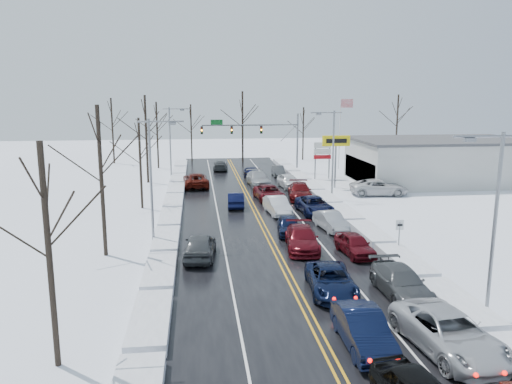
{
  "coord_description": "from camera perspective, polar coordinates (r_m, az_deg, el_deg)",
  "views": [
    {
      "loc": [
        -5.31,
        -39.07,
        10.71
      ],
      "look_at": [
        -0.36,
        1.96,
        2.5
      ],
      "focal_mm": 35.0,
      "sensor_mm": 36.0,
      "label": 1
    }
  ],
  "objects": [
    {
      "name": "speed_limit_sign",
      "position": [
        35.08,
        16.08,
        -4.22
      ],
      "size": [
        0.55,
        0.09,
        2.35
      ],
      "color": "slate",
      "rests_on": "ground"
    },
    {
      "name": "tree_far_e",
      "position": [
        86.79,
        15.87,
        8.59
      ],
      "size": [
        4.2,
        4.2,
        10.5
      ],
      "color": "#2D231C",
      "rests_on": "ground"
    },
    {
      "name": "streetlight_sw",
      "position": [
        35.61,
        -11.63,
        2.28
      ],
      "size": [
        3.2,
        0.25,
        9.0
      ],
      "color": "slate",
      "rests_on": "ground"
    },
    {
      "name": "tree_far_c",
      "position": [
        78.47,
        -1.55,
        9.02
      ],
      "size": [
        4.4,
        4.4,
        11.0
      ],
      "color": "#2D231C",
      "rests_on": "ground"
    },
    {
      "name": "oncoming_car_2",
      "position": [
        70.64,
        -4.07,
        2.49
      ],
      "size": [
        2.34,
        5.01,
        1.42
      ],
      "primitive_type": "imported",
      "rotation": [
        0.0,
        0.0,
        3.07
      ],
      "color": "#383B3D",
      "rests_on": "ground"
    },
    {
      "name": "tree_left_d",
      "position": [
        61.45,
        -12.49,
        7.82
      ],
      "size": [
        4.2,
        4.2,
        10.5
      ],
      "color": "#2D231C",
      "rests_on": "ground"
    },
    {
      "name": "road_surface",
      "position": [
        42.78,
        0.47,
        -3.26
      ],
      "size": [
        14.0,
        84.0,
        0.01
      ],
      "primitive_type": "cube",
      "color": "black",
      "rests_on": "ground"
    },
    {
      "name": "queued_car_11",
      "position": [
        28.5,
        16.15,
        -11.31
      ],
      "size": [
        2.17,
        5.27,
        1.52
      ],
      "primitive_type": "imported",
      "rotation": [
        0.0,
        0.0,
        0.01
      ],
      "color": "#424447",
      "rests_on": "ground"
    },
    {
      "name": "queued_car_12",
      "position": [
        34.56,
        11.19,
        -7.04
      ],
      "size": [
        2.12,
        4.38,
        1.44
      ],
      "primitive_type": "imported",
      "rotation": [
        0.0,
        0.0,
        0.1
      ],
      "color": "#4B0A11",
      "rests_on": "ground"
    },
    {
      "name": "queued_car_1",
      "position": [
        22.94,
        12.05,
        -16.87
      ],
      "size": [
        1.73,
        4.84,
        1.59
      ],
      "primitive_type": "imported",
      "rotation": [
        0.0,
        0.0,
        -0.01
      ],
      "color": "black",
      "rests_on": "ground"
    },
    {
      "name": "queued_car_3",
      "position": [
        35.19,
        5.24,
        -6.53
      ],
      "size": [
        2.75,
        5.55,
        1.55
      ],
      "primitive_type": "imported",
      "rotation": [
        0.0,
        0.0,
        -0.11
      ],
      "color": "#540B13",
      "rests_on": "ground"
    },
    {
      "name": "used_vehicles_sign",
      "position": [
        63.52,
        7.6,
        4.45
      ],
      "size": [
        2.2,
        0.22,
        4.65
      ],
      "color": "slate",
      "rests_on": "ground"
    },
    {
      "name": "oncoming_car_0",
      "position": [
        47.83,
        -2.34,
        -1.71
      ],
      "size": [
        1.73,
        4.38,
        1.42
      ],
      "primitive_type": "imported",
      "rotation": [
        0.0,
        0.0,
        3.09
      ],
      "color": "black",
      "rests_on": "ground"
    },
    {
      "name": "queued_car_15",
      "position": [
        51.63,
        5.02,
        -0.78
      ],
      "size": [
        3.01,
        5.84,
        1.62
      ],
      "primitive_type": "imported",
      "rotation": [
        0.0,
        0.0,
        -0.14
      ],
      "color": "#4E0A0D",
      "rests_on": "ground"
    },
    {
      "name": "tree_left_e",
      "position": [
        73.39,
        -11.27,
        7.84
      ],
      "size": [
        3.8,
        3.8,
        9.5
      ],
      "color": "#2D231C",
      "rests_on": "ground"
    },
    {
      "name": "tree_left_c",
      "position": [
        47.6,
        -13.16,
        5.19
      ],
      "size": [
        3.4,
        3.4,
        8.5
      ],
      "color": "#2D231C",
      "rests_on": "ground"
    },
    {
      "name": "snow_bank_left",
      "position": [
        42.51,
        -9.77,
        -3.53
      ],
      "size": [
        1.8,
        72.0,
        0.59
      ],
      "primitive_type": "cube",
      "color": "silver",
      "rests_on": "ground"
    },
    {
      "name": "queued_car_7",
      "position": [
        58.84,
        0.25,
        0.75
      ],
      "size": [
        2.64,
        5.81,
        1.65
      ],
      "primitive_type": "imported",
      "rotation": [
        0.0,
        0.0,
        0.06
      ],
      "color": "#989BA0",
      "rests_on": "ground"
    },
    {
      "name": "streetlight_se",
      "position": [
        25.66,
        25.36,
        -2.02
      ],
      "size": [
        3.2,
        0.25,
        9.0
      ],
      "color": "slate",
      "rests_on": "ground"
    },
    {
      "name": "queued_car_13",
      "position": [
        40.33,
        8.53,
        -4.29
      ],
      "size": [
        2.09,
        4.54,
        1.44
      ],
      "primitive_type": "imported",
      "rotation": [
        0.0,
        0.0,
        0.13
      ],
      "color": "#9EA0A6",
      "rests_on": "ground"
    },
    {
      "name": "streetlight_nw",
      "position": [
        63.37,
        -9.62,
        6.19
      ],
      "size": [
        3.2,
        0.25,
        9.0
      ],
      "color": "slate",
      "rests_on": "ground"
    },
    {
      "name": "flagpole",
      "position": [
        72.2,
        9.69,
        7.28
      ],
      "size": [
        1.87,
        1.2,
        10.0
      ],
      "color": "silver",
      "rests_on": "ground"
    },
    {
      "name": "traffic_signal_mast",
      "position": [
        67.83,
        0.56,
        6.81
      ],
      "size": [
        13.28,
        0.39,
        8.0
      ],
      "color": "slate",
      "rests_on": "ground"
    },
    {
      "name": "queued_car_8",
      "position": [
        63.39,
        -0.41,
        1.51
      ],
      "size": [
        2.12,
        4.63,
        1.54
      ],
      "primitive_type": "imported",
      "rotation": [
        0.0,
        0.0,
        0.07
      ],
      "color": "black",
      "rests_on": "ground"
    },
    {
      "name": "queued_car_5",
      "position": [
        45.07,
        2.45,
        -2.52
      ],
      "size": [
        2.12,
        4.89,
        1.56
      ],
      "primitive_type": "imported",
      "rotation": [
        0.0,
        0.0,
        0.1
      ],
      "color": "silver",
      "rests_on": "ground"
    },
    {
      "name": "ground",
      "position": [
        40.86,
        0.83,
        -3.96
      ],
      "size": [
        160.0,
        160.0,
        0.0
      ],
      "primitive_type": "plane",
      "color": "white",
      "rests_on": "ground"
    },
    {
      "name": "parked_car_1",
      "position": [
        61.51,
        14.43,
        0.85
      ],
      "size": [
        2.1,
        4.65,
        1.32
      ],
      "primitive_type": "imported",
      "rotation": [
        0.0,
        0.0,
        -0.05
      ],
      "color": "black",
      "rests_on": "ground"
    },
    {
      "name": "queued_car_16",
      "position": [
        57.54,
        3.73,
        0.48
      ],
      "size": [
        2.35,
        4.85,
        1.59
      ],
      "primitive_type": "imported",
      "rotation": [
        0.0,
        0.0,
        0.1
      ],
      "color": "silver",
      "rests_on": "ground"
    },
    {
      "name": "queued_car_14",
      "position": [
        45.41,
        6.67,
        -2.49
      ],
      "size": [
        2.84,
        5.67,
        1.54
      ],
      "primitive_type": "imported",
      "rotation": [
        0.0,
        0.0,
        0.05
      ],
      "color": "black",
      "rests_on": "ground"
    },
    {
      "name": "tires_plus_sign",
      "position": [
        57.58,
        9.13,
        5.39
      ],
      "size": [
        3.2,
        0.34,
        6.0
      ],
      "color": "slate",
      "rests_on": "ground"
    },
    {
      "name": "oncoming_car_1",
      "position": [
        58.29,
        -6.88,
        0.57
      ],
      "size": [
        3.1,
        6.1,
        1.65
      ],
      "primitive_type": "imported",
      "rotation": [
        0.0,
        0.0,
        3.2
      ],
      "color": "#51120A",
      "rests_on": "ground"
    },
    {
      "name": "tree_left_a",
      "position": [
        20.39,
        -22.92,
        -2.2
      ],
      "size": [
        3.6,
        3.6,
        9.0
      ],
      "color": "#2D231C",
      "rests_on": "ground"
    },
    {
      "name": "dealership_building",
      "position": [
        64.65,
        20.15,
        3.39
      ],
      "size": [
        20.4,
        12.4,
        5.3
      ],
      "color": "beige",
      "rests_on": "ground"
    },
    {
      "name": "queued_car_4",
      "position": [
        38.8,
        3.71,
        -4.81
      ],
      "size": [
        2.12,
        4.24,
        1.39
      ],
      "primitive_type": "imported",
      "rotation": [
        0.0,
        0.0,
        -0.12
      ],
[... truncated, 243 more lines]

